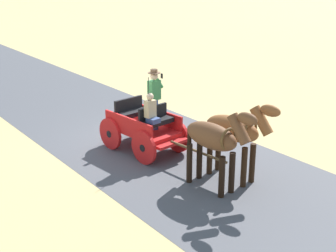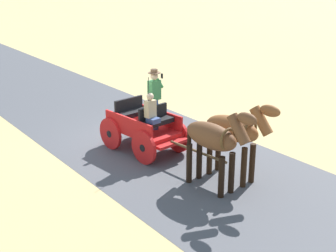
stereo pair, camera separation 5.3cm
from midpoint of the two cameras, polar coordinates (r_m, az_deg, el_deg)
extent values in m
plane|color=tan|center=(14.93, -3.26, -1.75)|extent=(200.00, 200.00, 0.00)
cube|color=#4C4C51|center=(14.93, -3.26, -1.74)|extent=(5.41, 160.00, 0.01)
cube|color=red|center=(13.94, -2.87, -0.40)|extent=(1.42, 2.31, 0.12)
cube|color=red|center=(14.20, -1.14, 1.19)|extent=(0.28, 2.08, 0.44)
cube|color=red|center=(13.51, -4.73, 0.16)|extent=(0.28, 2.08, 0.44)
cube|color=red|center=(13.12, 0.59, -2.13)|extent=(1.10, 0.35, 0.08)
cube|color=red|center=(14.88, -5.86, 0.08)|extent=(0.74, 0.27, 0.06)
cube|color=black|center=(13.38, -1.22, 0.49)|extent=(1.05, 0.46, 0.14)
cube|color=black|center=(13.44, -1.74, 1.56)|extent=(1.02, 0.19, 0.44)
cube|color=black|center=(14.18, -4.20, 1.53)|extent=(1.05, 0.46, 0.14)
cube|color=black|center=(14.25, -4.68, 2.54)|extent=(1.02, 0.19, 0.44)
cylinder|color=red|center=(13.88, 1.25, -1.27)|extent=(0.20, 0.97, 0.96)
cylinder|color=black|center=(13.88, 1.25, -1.27)|extent=(0.14, 0.22, 0.21)
cylinder|color=red|center=(13.06, -2.84, -2.64)|extent=(0.20, 0.97, 0.96)
cylinder|color=black|center=(13.06, -2.84, -2.64)|extent=(0.14, 0.22, 0.21)
cylinder|color=red|center=(14.95, -2.88, 0.25)|extent=(0.20, 0.97, 0.96)
cylinder|color=black|center=(14.95, -2.88, 0.25)|extent=(0.14, 0.22, 0.21)
cylinder|color=red|center=(14.20, -6.88, -0.93)|extent=(0.20, 0.97, 0.96)
cylinder|color=black|center=(14.20, -6.88, -0.93)|extent=(0.14, 0.22, 0.21)
cylinder|color=brown|center=(12.47, 3.71, -3.11)|extent=(0.28, 2.00, 0.07)
cylinder|color=black|center=(12.98, -2.23, 3.12)|extent=(0.02, 0.02, 1.30)
cylinder|color=#384C7F|center=(13.63, -1.53, 1.42)|extent=(0.22, 0.22, 0.90)
cube|color=#387F47|center=(13.42, -1.56, 4.38)|extent=(0.36, 0.25, 0.56)
sphere|color=beige|center=(13.33, -1.57, 6.04)|extent=(0.22, 0.22, 0.22)
cylinder|color=#473323|center=(13.30, -1.58, 6.46)|extent=(0.36, 0.36, 0.01)
cylinder|color=#473323|center=(13.29, -1.58, 6.67)|extent=(0.20, 0.20, 0.10)
cylinder|color=#387F47|center=(13.47, -0.88, 5.23)|extent=(0.27, 0.11, 0.32)
cube|color=black|center=(13.44, -0.63, 6.08)|extent=(0.03, 0.07, 0.14)
cube|color=#384C7F|center=(13.10, -1.69, 0.70)|extent=(0.31, 0.35, 0.14)
cube|color=tan|center=(13.09, -2.05, 2.11)|extent=(0.32, 0.23, 0.48)
sphere|color=beige|center=(12.99, -2.07, 3.59)|extent=(0.20, 0.20, 0.20)
ellipsoid|color=brown|center=(11.99, 7.87, -0.31)|extent=(0.79, 1.63, 0.64)
cylinder|color=black|center=(12.15, 10.27, -4.45)|extent=(0.15, 0.15, 1.05)
cylinder|color=black|center=(11.87, 9.28, -4.98)|extent=(0.15, 0.15, 1.05)
cylinder|color=black|center=(12.73, 6.21, -3.12)|extent=(0.15, 0.15, 1.05)
cylinder|color=black|center=(12.47, 5.18, -3.58)|extent=(0.15, 0.15, 1.05)
cylinder|color=brown|center=(11.41, 11.36, 0.60)|extent=(0.36, 0.68, 0.73)
ellipsoid|color=brown|center=(11.21, 12.39, 1.81)|extent=(0.30, 0.57, 0.28)
cube|color=black|center=(11.41, 11.28, 0.79)|extent=(0.14, 0.51, 0.56)
cylinder|color=black|center=(12.51, 5.08, -0.82)|extent=(0.11, 0.11, 0.70)
torus|color=brown|center=(11.67, 10.04, -0.56)|extent=(0.55, 0.15, 0.55)
ellipsoid|color=brown|center=(11.42, 5.35, -1.22)|extent=(0.69, 1.60, 0.64)
cylinder|color=black|center=(11.54, 7.83, -5.64)|extent=(0.15, 0.15, 1.05)
cylinder|color=black|center=(11.29, 6.62, -6.18)|extent=(0.15, 0.15, 1.05)
cylinder|color=black|center=(12.20, 3.93, -4.07)|extent=(0.15, 0.15, 1.05)
cylinder|color=black|center=(11.96, 2.71, -4.54)|extent=(0.15, 0.15, 1.05)
cylinder|color=brown|center=(10.77, 8.69, -0.39)|extent=(0.31, 0.67, 0.73)
ellipsoid|color=brown|center=(10.54, 9.69, 0.86)|extent=(0.26, 0.56, 0.28)
cube|color=black|center=(10.77, 8.62, -0.19)|extent=(0.10, 0.51, 0.56)
cylinder|color=black|center=(12.00, 2.71, -1.65)|extent=(0.11, 0.11, 0.70)
torus|color=brown|center=(11.05, 7.43, -1.57)|extent=(0.55, 0.12, 0.55)
camera|label=1|loc=(0.03, -89.88, 0.04)|focal=50.33mm
camera|label=2|loc=(0.03, 90.12, -0.04)|focal=50.33mm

